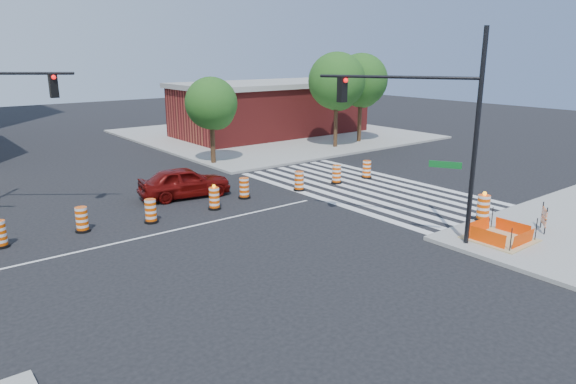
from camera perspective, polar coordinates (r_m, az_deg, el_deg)
name	(u,v)px	position (r m, az deg, el deg)	size (l,w,h in m)	color
ground	(176,230)	(21.55, -12.31, -4.13)	(120.00, 120.00, 0.00)	black
sidewalk_ne	(271,134)	(45.69, -1.94, 6.47)	(22.00, 22.00, 0.15)	gray
crosswalk_east	(363,188)	(27.82, 8.33, 0.47)	(6.75, 13.50, 0.01)	silver
lane_centerline	(176,230)	(21.55, -12.31, -4.12)	(14.00, 0.12, 0.01)	silver
excavation_pit	(500,238)	(21.14, 22.47, -4.71)	(2.20, 2.20, 0.90)	tan
brick_storefront	(270,108)	(45.40, -1.96, 9.26)	(16.50, 8.50, 4.60)	maroon
red_coupe	(185,182)	(26.12, -11.40, 1.09)	(1.82, 4.53, 1.54)	#620A08
signal_pole_se	(430,117)	(19.42, 15.54, 8.00)	(3.08, 5.12, 7.75)	black
pit_drum	(483,208)	(23.13, 20.87, -1.71)	(0.64, 0.64, 1.26)	black
barricade	(544,217)	(22.69, 26.57, -2.46)	(0.78, 0.57, 1.09)	#EF4F05
tree_north_c	(212,106)	(33.11, -8.48, 9.40)	(3.33, 3.29, 5.60)	#382314
tree_north_d	(337,84)	(38.65, 5.44, 11.83)	(4.19, 4.19, 7.12)	#382314
tree_north_e	(361,83)	(41.34, 8.11, 11.88)	(4.13, 4.13, 7.02)	#382314
median_drum_2	(0,235)	(21.88, -29.38, -4.18)	(0.60, 0.60, 1.02)	black
median_drum_3	(82,220)	(22.33, -21.92, -2.93)	(0.60, 0.60, 1.02)	black
median_drum_4	(151,212)	(22.58, -15.00, -2.13)	(0.60, 0.60, 1.02)	black
median_drum_5	(214,199)	(23.91, -8.19, -0.77)	(0.60, 0.60, 1.18)	black
median_drum_6	(244,189)	(25.57, -4.89, 0.36)	(0.60, 0.60, 1.02)	black
median_drum_7	(299,182)	(26.89, 1.24, 1.15)	(0.60, 0.60, 1.02)	black
median_drum_8	(337,175)	(28.50, 5.42, 1.90)	(0.60, 0.60, 1.02)	black
median_drum_9	(367,170)	(29.92, 8.74, 2.43)	(0.60, 0.60, 1.02)	black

